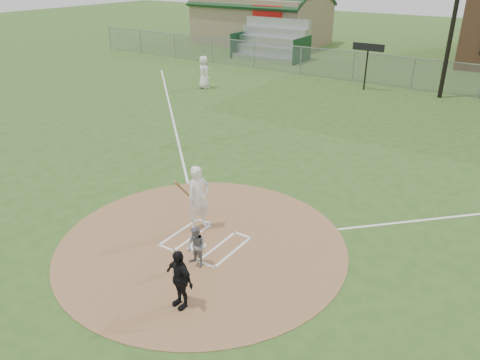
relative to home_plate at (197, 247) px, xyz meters
The scene contains 13 objects.
ground 0.24m from the home_plate, 86.58° to the left, with size 140.00×140.00×0.00m, color #31561D.
dirt_circle 0.24m from the home_plate, 86.58° to the left, with size 8.40×8.40×0.02m, color #9D724A.
home_plate is the anchor object (origin of this frame).
foul_line_third 12.89m from the home_plate, 134.22° to the left, with size 0.10×24.00×0.01m, color white.
catcher 1.05m from the home_plate, 51.14° to the right, with size 0.57×0.44×1.17m, color gray.
umpire 2.62m from the home_plate, 60.27° to the right, with size 0.90×0.37×1.53m, color black.
ondeck_player 18.97m from the home_plate, 126.91° to the left, with size 1.01×0.66×2.06m, color white.
batters_boxes 0.38m from the home_plate, 87.91° to the left, with size 2.08×1.88×0.01m.
batter_at_plate 1.50m from the home_plate, 123.38° to the left, with size 0.71×1.13×2.05m.
outfield_fence 22.26m from the home_plate, 89.96° to the left, with size 56.08×0.08×2.03m.
bleachers 29.49m from the home_plate, 116.16° to the left, with size 6.08×3.20×3.20m.
clubhouse 37.86m from the home_plate, 118.42° to the left, with size 12.20×8.71×6.23m.
scoreboard_sign 20.72m from the home_plate, 96.94° to the left, with size 2.00×0.10×2.93m.
Camera 1 is at (7.34, -9.04, 7.49)m, focal length 35.00 mm.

